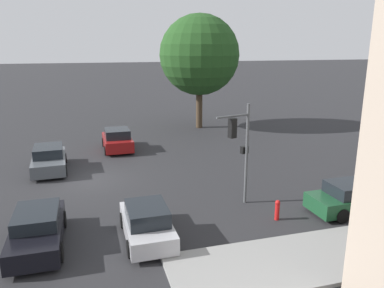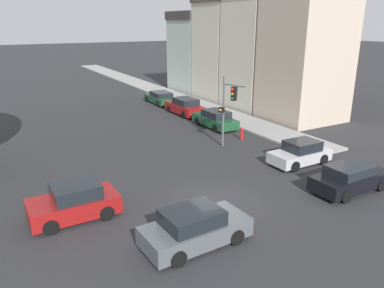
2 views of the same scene
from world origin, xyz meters
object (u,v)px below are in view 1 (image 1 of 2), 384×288
(traffic_signal, at_px, (239,141))
(crossing_car_0, at_px, (147,223))
(crossing_car_3, at_px, (38,230))
(parked_car_0, at_px, (355,197))
(crossing_car_1, at_px, (117,140))
(fire_hydrant, at_px, (277,209))
(street_tree, at_px, (199,55))
(crossing_car_2, at_px, (49,159))

(traffic_signal, height_order, crossing_car_0, traffic_signal)
(traffic_signal, xyz_separation_m, crossing_car_3, (1.52, -8.84, -2.50))
(parked_car_0, bearing_deg, traffic_signal, 154.46)
(parked_car_0, bearing_deg, crossing_car_3, 176.01)
(crossing_car_1, distance_m, fire_hydrant, 14.63)
(traffic_signal, relative_size, crossing_car_1, 1.27)
(crossing_car_0, height_order, crossing_car_1, crossing_car_1)
(traffic_signal, bearing_deg, street_tree, -25.26)
(crossing_car_2, bearing_deg, parked_car_0, 51.77)
(crossing_car_1, bearing_deg, crossing_car_2, 127.84)
(crossing_car_1, height_order, fire_hydrant, crossing_car_1)
(crossing_car_3, relative_size, fire_hydrant, 4.71)
(crossing_car_2, relative_size, parked_car_0, 0.98)
(traffic_signal, bearing_deg, parked_car_0, -128.74)
(street_tree, relative_size, crossing_car_3, 2.35)
(crossing_car_0, xyz_separation_m, fire_hydrant, (-0.08, 5.77, -0.19))
(street_tree, xyz_separation_m, fire_hydrant, (19.19, -2.31, -6.11))
(crossing_car_0, xyz_separation_m, parked_car_0, (0.10, 9.64, -0.00))
(crossing_car_3, bearing_deg, traffic_signal, 99.85)
(crossing_car_0, bearing_deg, crossing_car_1, -0.49)
(fire_hydrant, bearing_deg, parked_car_0, 87.28)
(crossing_car_2, height_order, crossing_car_3, crossing_car_2)
(crossing_car_2, bearing_deg, fire_hydrant, 43.21)
(crossing_car_0, xyz_separation_m, crossing_car_2, (-9.99, -4.37, 0.03))
(crossing_car_3, bearing_deg, parked_car_0, 87.13)
(traffic_signal, relative_size, fire_hydrant, 5.30)
(fire_hydrant, bearing_deg, crossing_car_1, -157.02)
(street_tree, distance_m, crossing_car_2, 16.61)
(crossing_car_3, relative_size, parked_car_0, 0.98)
(street_tree, distance_m, traffic_signal, 17.79)
(street_tree, distance_m, crossing_car_1, 11.46)
(crossing_car_2, height_order, fire_hydrant, crossing_car_2)
(traffic_signal, distance_m, fire_hydrant, 3.53)
(crossing_car_2, bearing_deg, crossing_car_0, 21.17)
(street_tree, height_order, crossing_car_3, street_tree)
(crossing_car_1, bearing_deg, street_tree, -55.35)
(crossing_car_1, bearing_deg, traffic_signal, -158.56)
(traffic_signal, height_order, parked_car_0, traffic_signal)
(crossing_car_0, relative_size, fire_hydrant, 4.16)
(crossing_car_0, height_order, fire_hydrant, crossing_car_0)
(traffic_signal, distance_m, crossing_car_1, 12.58)
(crossing_car_0, distance_m, crossing_car_2, 10.91)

